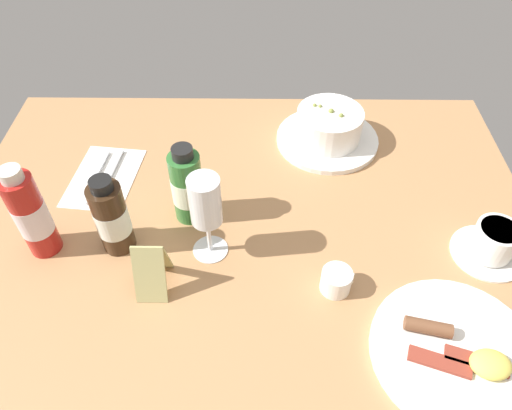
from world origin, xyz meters
TOP-DOWN VIEW (x-y plane):
  - ground_plane at (0.00, 0.00)cm, footprint 110.00×84.00cm
  - porridge_bowl at (-17.51, -25.66)cm, footprint 22.40×22.40cm
  - cutlery_setting at (29.52, -12.94)cm, footprint 14.63×19.91cm
  - coffee_cup at (-43.17, 5.55)cm, footprint 12.76×12.76cm
  - creamer_jug at (-15.42, 12.98)cm, footprint 6.10×5.10cm
  - wine_glass at (6.10, 5.15)cm, footprint 6.29×6.29cm
  - sauce_bottle_red at (35.56, 4.78)cm, footprint 5.58×5.58cm
  - sauce_bottle_brown at (22.52, 4.05)cm, footprint 5.84×5.84cm
  - sauce_bottle_green at (10.46, -3.43)cm, footprint 5.82×5.82cm
  - breakfast_plate at (-32.20, 24.84)cm, footprint 25.41×25.41cm
  - menu_card at (14.79, 12.44)cm, footprint 5.12×7.53cm

SIDE VIEW (x-z plane):
  - ground_plane at x=0.00cm, z-range -3.00..0.00cm
  - cutlery_setting at x=29.52cm, z-range -0.20..0.70cm
  - breakfast_plate at x=-32.20cm, z-range -0.95..2.75cm
  - creamer_jug at x=-15.42cm, z-range -0.26..4.63cm
  - coffee_cup at x=-43.17cm, z-range -0.29..6.51cm
  - porridge_bowl at x=-17.51cm, z-range -0.55..8.07cm
  - menu_card at x=14.79cm, z-range -0.07..9.96cm
  - sauce_bottle_brown at x=22.52cm, z-range -0.71..15.23cm
  - sauce_bottle_green at x=10.46cm, z-range -0.74..15.62cm
  - sauce_bottle_red at x=35.56cm, z-range -0.78..18.01cm
  - wine_glass at x=6.10cm, z-range 3.08..20.30cm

